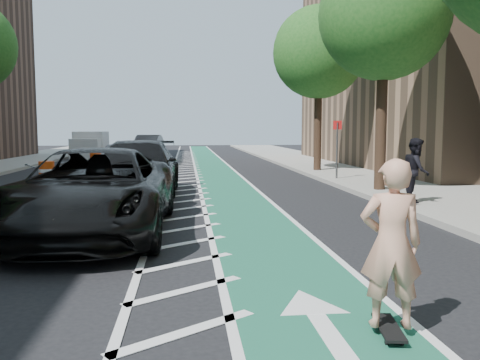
{
  "coord_description": "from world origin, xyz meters",
  "views": [
    {
      "loc": [
        1.53,
        -7.99,
        2.14
      ],
      "look_at": [
        2.62,
        2.3,
        1.1
      ],
      "focal_mm": 38.0,
      "sensor_mm": 36.0,
      "label": 1
    }
  ],
  "objects": [
    {
      "name": "ground",
      "position": [
        0.0,
        0.0,
        0.0
      ],
      "size": [
        120.0,
        120.0,
        0.0
      ],
      "primitive_type": "plane",
      "color": "black",
      "rests_on": "ground"
    },
    {
      "name": "bike_lane",
      "position": [
        3.0,
        10.0,
        0.01
      ],
      "size": [
        2.0,
        90.0,
        0.01
      ],
      "primitive_type": "cube",
      "color": "#195945",
      "rests_on": "ground"
    },
    {
      "name": "buffer_strip",
      "position": [
        1.5,
        10.0,
        0.01
      ],
      "size": [
        1.4,
        90.0,
        0.01
      ],
      "primitive_type": "cube",
      "color": "silver",
      "rests_on": "ground"
    },
    {
      "name": "sidewalk_right",
      "position": [
        9.5,
        10.0,
        0.07
      ],
      "size": [
        5.0,
        90.0,
        0.15
      ],
      "primitive_type": "cube",
      "color": "gray",
      "rests_on": "ground"
    },
    {
      "name": "curb_right",
      "position": [
        7.05,
        10.0,
        0.08
      ],
      "size": [
        0.12,
        90.0,
        0.16
      ],
      "primitive_type": "cube",
      "color": "gray",
      "rests_on": "ground"
    },
    {
      "name": "tree_r_c",
      "position": [
        7.9,
        8.0,
        5.77
      ],
      "size": [
        4.2,
        4.2,
        7.9
      ],
      "color": "#382619",
      "rests_on": "ground"
    },
    {
      "name": "tree_r_d",
      "position": [
        7.9,
        16.0,
        5.77
      ],
      "size": [
        4.2,
        4.2,
        7.9
      ],
      "color": "#382619",
      "rests_on": "ground"
    },
    {
      "name": "sign_post",
      "position": [
        7.6,
        12.0,
        1.35
      ],
      "size": [
        0.35,
        0.08,
        2.47
      ],
      "color": "#4C4C4C",
      "rests_on": "ground"
    },
    {
      "name": "skateboard",
      "position": [
        3.61,
        -3.08,
        0.08
      ],
      "size": [
        0.33,
        0.78,
        0.1
      ],
      "rotation": [
        0.0,
        0.0,
        -0.17
      ],
      "color": "black",
      "rests_on": "ground"
    },
    {
      "name": "skateboarder",
      "position": [
        3.61,
        -3.08,
        0.98
      ],
      "size": [
        0.7,
        0.52,
        1.75
      ],
      "primitive_type": "imported",
      "rotation": [
        0.0,
        0.0,
        2.98
      ],
      "color": "tan",
      "rests_on": "skateboard"
    },
    {
      "name": "suv_near",
      "position": [
        -0.32,
        2.46,
        0.88
      ],
      "size": [
        3.08,
        6.39,
        1.75
      ],
      "primitive_type": "imported",
      "rotation": [
        0.0,
        0.0,
        -0.03
      ],
      "color": "black",
      "rests_on": "ground"
    },
    {
      "name": "suv_far",
      "position": [
        0.0,
        8.03,
        0.89
      ],
      "size": [
        2.59,
        6.17,
        1.78
      ],
      "primitive_type": "imported",
      "rotation": [
        0.0,
        0.0,
        -0.01
      ],
      "color": "black",
      "rests_on": "ground"
    },
    {
      "name": "car_silver",
      "position": [
        -2.68,
        22.95,
        0.67
      ],
      "size": [
        1.77,
        4.0,
        1.34
      ],
      "primitive_type": "imported",
      "rotation": [
        0.0,
        0.0,
        -0.05
      ],
      "color": "gray",
      "rests_on": "ground"
    },
    {
      "name": "car_grey",
      "position": [
        -1.46,
        32.77,
        0.84
      ],
      "size": [
        2.34,
        5.27,
        1.68
      ],
      "primitive_type": "imported",
      "rotation": [
        0.0,
        0.0,
        -0.11
      ],
      "color": "#545458",
      "rests_on": "ground"
    },
    {
      "name": "pedestrian",
      "position": [
        7.7,
        5.07,
        1.03
      ],
      "size": [
        0.96,
        1.05,
        1.75
      ],
      "primitive_type": "imported",
      "rotation": [
        0.0,
        0.0,
        1.14
      ],
      "color": "black",
      "rests_on": "sidewalk_right"
    },
    {
      "name": "box_truck",
      "position": [
        -5.53,
        30.43,
        0.9
      ],
      "size": [
        2.15,
        4.68,
        1.95
      ],
      "rotation": [
        0.0,
        0.0,
        -0.0
      ],
      "color": "silver",
      "rests_on": "ground"
    },
    {
      "name": "barrel_a",
      "position": [
        -2.25,
        8.12,
        0.45
      ],
      "size": [
        0.7,
        0.7,
        0.95
      ],
      "color": "#F3510C",
      "rests_on": "ground"
    },
    {
      "name": "barrel_b",
      "position": [
        -3.6,
        11.31,
        0.45
      ],
      "size": [
        0.7,
        0.7,
        0.96
      ],
      "color": "#D9420B",
      "rests_on": "ground"
    },
    {
      "name": "barrel_c",
      "position": [
        -3.07,
        18.45,
        0.45
      ],
      "size": [
        0.7,
        0.7,
        0.95
      ],
      "color": "#F2450C",
      "rests_on": "ground"
    }
  ]
}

